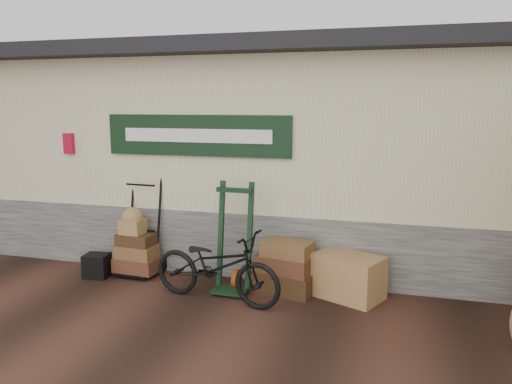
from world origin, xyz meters
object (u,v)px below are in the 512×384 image
porter_trolley (142,223)px  green_barrow (234,238)px  bicycle (216,262)px  black_trunk (97,266)px  suitcase_stack (285,266)px  wicker_hamper (348,276)px

porter_trolley → green_barrow: size_ratio=1.03×
bicycle → porter_trolley: bearing=72.0°
porter_trolley → green_barrow: 1.50m
porter_trolley → green_barrow: (1.46, -0.32, -0.02)m
black_trunk → bicycle: bicycle is taller
suitcase_stack → wicker_hamper: suitcase_stack is taller
porter_trolley → black_trunk: porter_trolley is taller
black_trunk → wicker_hamper: bearing=3.5°
green_barrow → black_trunk: size_ratio=4.32×
wicker_hamper → bicycle: bearing=-159.6°
green_barrow → bicycle: bearing=-101.8°
suitcase_stack → wicker_hamper: (0.79, 0.03, -0.07)m
porter_trolley → black_trunk: size_ratio=4.45×
porter_trolley → suitcase_stack: 2.14m
porter_trolley → bicycle: 1.56m
porter_trolley → black_trunk: bearing=-141.3°
suitcase_stack → black_trunk: (-2.62, -0.18, -0.17)m
wicker_hamper → green_barrow: bearing=-173.3°
green_barrow → wicker_hamper: 1.49m
wicker_hamper → black_trunk: size_ratio=2.53×
bicycle → black_trunk: bearing=89.0°
porter_trolley → bicycle: bearing=-23.5°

